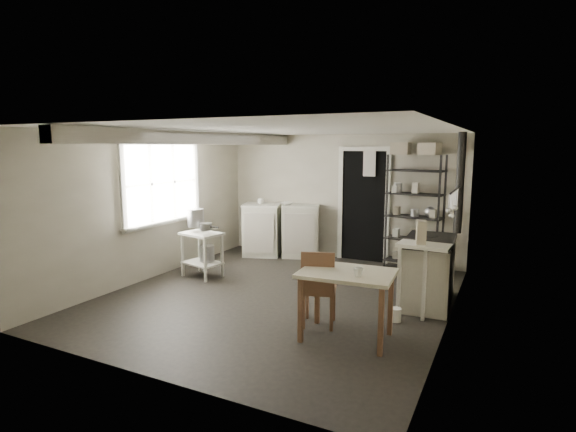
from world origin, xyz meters
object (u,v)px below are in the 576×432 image
at_px(stockpot, 196,218).
at_px(base_cabinets, 282,232).
at_px(stove, 428,271).
at_px(chair, 319,285).
at_px(prep_table, 202,252).
at_px(shelf_rack, 414,214).
at_px(flour_sack, 411,262).
at_px(work_table, 346,305).

distance_m(stockpot, base_cabinets, 1.95).
relative_size(stove, chair, 1.22).
bearing_deg(prep_table, base_cabinets, 75.39).
distance_m(shelf_rack, stove, 1.82).
bearing_deg(shelf_rack, prep_table, -137.74).
bearing_deg(shelf_rack, stockpot, -140.14).
distance_m(prep_table, shelf_rack, 3.59).
bearing_deg(stove, flour_sack, 108.58).
xyz_separation_m(prep_table, work_table, (2.86, -1.22, -0.02)).
distance_m(work_table, flour_sack, 2.72).
xyz_separation_m(shelf_rack, stove, (0.52, -1.67, -0.51)).
bearing_deg(work_table, shelf_rack, 88.43).
distance_m(stove, work_table, 1.66).
distance_m(prep_table, base_cabinets, 1.91).
xyz_separation_m(stockpot, shelf_rack, (3.11, 1.91, 0.01)).
distance_m(base_cabinets, chair, 3.46).
height_order(prep_table, shelf_rack, shelf_rack).
xyz_separation_m(stockpot, work_table, (3.02, -1.29, -0.56)).
bearing_deg(chair, flour_sack, 61.27).
relative_size(shelf_rack, work_table, 1.96).
distance_m(stockpot, work_table, 3.33).
bearing_deg(stockpot, stove, 3.88).
xyz_separation_m(stove, flour_sack, (-0.46, 1.17, -0.20)).
relative_size(prep_table, base_cabinets, 0.48).
xyz_separation_m(stockpot, stove, (3.63, 0.25, -0.50)).
bearing_deg(chair, work_table, -44.27).
relative_size(prep_table, shelf_rack, 0.37).
distance_m(shelf_rack, flour_sack, 0.87).
height_order(stove, work_table, stove).
xyz_separation_m(work_table, flour_sack, (0.15, 2.72, -0.14)).
relative_size(prep_table, work_table, 0.72).
relative_size(base_cabinets, flour_sack, 3.13).
relative_size(shelf_rack, flour_sack, 4.03).
bearing_deg(chair, shelf_rack, 64.46).
relative_size(base_cabinets, shelf_rack, 0.78).
distance_m(base_cabinets, work_table, 3.88).
bearing_deg(flour_sack, chair, -102.71).
relative_size(base_cabinets, chair, 1.65).
relative_size(stockpot, stove, 0.26).
distance_m(prep_table, stove, 3.48).
height_order(base_cabinets, stove, base_cabinets).
bearing_deg(flour_sack, stockpot, -155.86).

